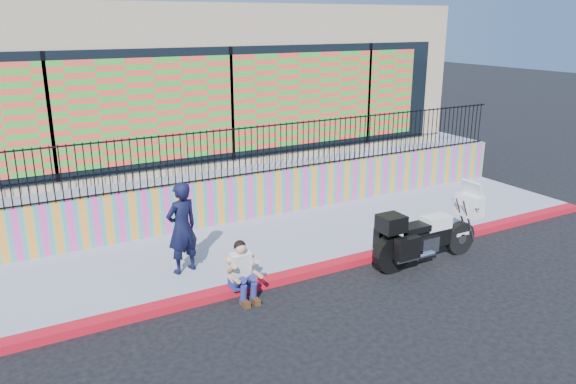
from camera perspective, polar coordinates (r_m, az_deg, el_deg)
ground at (r=11.39m, az=3.15°, el=-8.18°), size 90.00×90.00×0.00m
red_curb at (r=11.36m, az=3.16°, el=-7.83°), size 16.00×0.30×0.15m
sidewalk at (r=12.66m, az=-0.83°, el=-5.10°), size 16.00×3.00×0.15m
mural_wall at (r=13.80m, az=-4.00°, el=-0.48°), size 16.00×0.20×1.10m
metal_fence at (r=13.50m, az=-4.10°, el=4.18°), size 15.80×0.04×1.20m
elevated_platform at (r=18.40m, az=-10.82°, el=3.49°), size 16.00×10.00×1.25m
storefront_building at (r=17.78m, az=-11.07°, el=11.59°), size 14.00×8.06×4.00m
police_motorcycle at (r=11.90m, az=13.86°, el=-4.00°), size 2.59×0.86×1.61m
police_officer at (r=10.92m, az=-10.72°, el=-3.59°), size 0.75×0.60×1.81m
seated_man at (r=10.22m, az=-4.52°, el=-8.51°), size 0.54×0.71×1.06m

